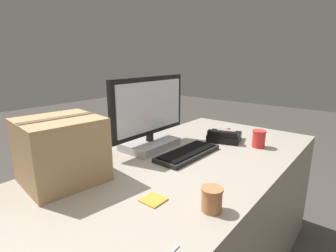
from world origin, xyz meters
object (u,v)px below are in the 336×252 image
pen_marker (223,130)px  keyboard (188,153)px  desk_phone (224,136)px  cardboard_box (61,150)px  sticky_note_pad (153,200)px  paper_cup_left (212,199)px  monitor (150,120)px  paper_cup_right (259,139)px

pen_marker → keyboard: bearing=-153.3°
desk_phone → cardboard_box: 0.99m
keyboard → sticky_note_pad: 0.49m
keyboard → paper_cup_left: bearing=-134.7°
monitor → cardboard_box: monitor is taller
keyboard → paper_cup_right: 0.45m
pen_marker → sticky_note_pad: pen_marker is taller
keyboard → paper_cup_left: size_ratio=4.70×
paper_cup_left → cardboard_box: bearing=107.6°
paper_cup_left → sticky_note_pad: (-0.08, 0.20, -0.04)m
desk_phone → sticky_note_pad: bearing=172.1°
pen_marker → sticky_note_pad: 1.05m
paper_cup_right → sticky_note_pad: 0.85m
desk_phone → paper_cup_left: paper_cup_left is taller
desk_phone → pen_marker: bearing=12.4°
desk_phone → keyboard: bearing=157.8°
cardboard_box → sticky_note_pad: 0.45m
keyboard → paper_cup_left: paper_cup_left is taller
sticky_note_pad → keyboard: bearing=19.7°
cardboard_box → pen_marker: cardboard_box is taller
paper_cup_left → paper_cup_right: paper_cup_right is taller
paper_cup_left → paper_cup_right: bearing=8.8°
cardboard_box → sticky_note_pad: size_ratio=4.27×
pen_marker → sticky_note_pad: size_ratio=1.75×
paper_cup_right → pen_marker: 0.38m
paper_cup_left → pen_marker: (0.94, 0.45, -0.04)m
monitor → desk_phone: size_ratio=2.32×
keyboard → desk_phone: size_ratio=1.68×
monitor → sticky_note_pad: 0.61m
paper_cup_left → pen_marker: bearing=25.3°
keyboard → sticky_note_pad: (-0.47, -0.17, -0.01)m
paper_cup_right → cardboard_box: (-0.96, 0.50, 0.09)m
monitor → keyboard: size_ratio=1.38×
paper_cup_right → cardboard_box: 1.08m
keyboard → cardboard_box: bearing=158.5°
monitor → pen_marker: bearing=-15.2°
paper_cup_left → keyboard: bearing=43.6°
paper_cup_right → pen_marker: size_ratio=0.72×
paper_cup_left → sticky_note_pad: bearing=111.5°
monitor → keyboard: monitor is taller
keyboard → pen_marker: size_ratio=2.87×
monitor → pen_marker: 0.64m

